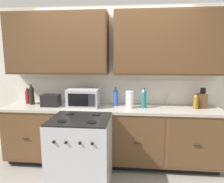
% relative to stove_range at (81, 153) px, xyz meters
% --- Properties ---
extents(ground_plane, '(8.33, 8.33, 0.00)m').
position_rel_stove_range_xyz_m(ground_plane, '(0.32, 0.33, -0.47)').
color(ground_plane, gray).
extents(wall_unit, '(4.53, 0.40, 2.52)m').
position_rel_stove_range_xyz_m(wall_unit, '(0.33, 0.83, 1.21)').
color(wall_unit, silver).
rests_on(wall_unit, ground_plane).
extents(counter_run, '(3.36, 0.64, 0.94)m').
position_rel_stove_range_xyz_m(counter_run, '(0.33, 0.63, 0.01)').
color(counter_run, black).
rests_on(counter_run, ground_plane).
extents(stove_range, '(0.76, 0.68, 0.95)m').
position_rel_stove_range_xyz_m(stove_range, '(0.00, 0.00, 0.00)').
color(stove_range, '#B7B7BC').
rests_on(stove_range, ground_plane).
extents(microwave, '(0.48, 0.37, 0.28)m').
position_rel_stove_range_xyz_m(microwave, '(-0.10, 0.63, 0.61)').
color(microwave, '#B7B7BC').
rests_on(microwave, counter_run).
extents(toaster, '(0.28, 0.18, 0.19)m').
position_rel_stove_range_xyz_m(toaster, '(-0.62, 0.59, 0.56)').
color(toaster, black).
rests_on(toaster, counter_run).
extents(knife_block, '(0.11, 0.14, 0.31)m').
position_rel_stove_range_xyz_m(knife_block, '(1.73, 0.72, 0.58)').
color(knife_block, '#52361E').
rests_on(knife_block, counter_run).
extents(sink_faucet, '(0.02, 0.02, 0.20)m').
position_rel_stove_range_xyz_m(sink_faucet, '(1.23, 0.84, 0.57)').
color(sink_faucet, '#B2B5BA').
rests_on(sink_faucet, counter_run).
extents(paper_towel_roll, '(0.12, 0.12, 0.26)m').
position_rel_stove_range_xyz_m(paper_towel_roll, '(0.62, 0.59, 0.60)').
color(paper_towel_roll, white).
rests_on(paper_towel_roll, counter_run).
extents(bottle_teal, '(0.08, 0.08, 0.31)m').
position_rel_stove_range_xyz_m(bottle_teal, '(0.84, 0.63, 0.62)').
color(bottle_teal, '#1E707A').
rests_on(bottle_teal, counter_run).
extents(bottle_amber, '(0.06, 0.06, 0.23)m').
position_rel_stove_range_xyz_m(bottle_amber, '(1.61, 0.63, 0.58)').
color(bottle_amber, '#9E6619').
rests_on(bottle_amber, counter_run).
extents(bottle_dark, '(0.08, 0.08, 0.33)m').
position_rel_stove_range_xyz_m(bottle_dark, '(-0.98, 0.69, 0.63)').
color(bottle_dark, black).
rests_on(bottle_dark, counter_run).
extents(bottle_red, '(0.08, 0.08, 0.26)m').
position_rel_stove_range_xyz_m(bottle_red, '(-1.08, 0.74, 0.60)').
color(bottle_red, maroon).
rests_on(bottle_red, counter_run).
extents(bottle_blue, '(0.07, 0.07, 0.30)m').
position_rel_stove_range_xyz_m(bottle_blue, '(0.40, 0.73, 0.61)').
color(bottle_blue, blue).
rests_on(bottle_blue, counter_run).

